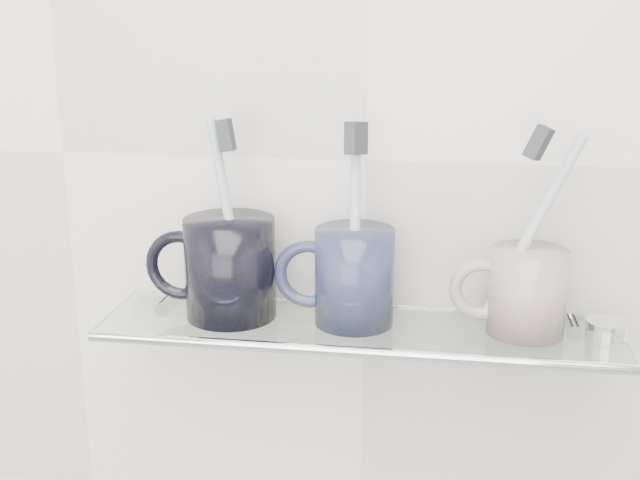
% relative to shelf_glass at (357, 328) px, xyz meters
% --- Properties ---
extents(wall_back, '(2.50, 0.00, 2.50)m').
position_rel_shelf_glass_xyz_m(wall_back, '(0.00, 0.06, 0.15)').
color(wall_back, silver).
rests_on(wall_back, ground).
extents(shelf_glass, '(0.50, 0.12, 0.01)m').
position_rel_shelf_glass_xyz_m(shelf_glass, '(0.00, 0.00, 0.00)').
color(shelf_glass, silver).
rests_on(shelf_glass, wall_back).
extents(shelf_rail, '(0.50, 0.01, 0.01)m').
position_rel_shelf_glass_xyz_m(shelf_rail, '(0.00, -0.06, 0.00)').
color(shelf_rail, silver).
rests_on(shelf_rail, shelf_glass).
extents(bracket_left, '(0.02, 0.03, 0.02)m').
position_rel_shelf_glass_xyz_m(bracket_left, '(-0.21, 0.05, -0.01)').
color(bracket_left, silver).
rests_on(bracket_left, wall_back).
extents(bracket_right, '(0.02, 0.03, 0.02)m').
position_rel_shelf_glass_xyz_m(bracket_right, '(0.21, 0.05, -0.01)').
color(bracket_right, silver).
rests_on(bracket_right, wall_back).
extents(mug_left, '(0.11, 0.11, 0.10)m').
position_rel_shelf_glass_xyz_m(mug_left, '(-0.13, 0.00, 0.05)').
color(mug_left, black).
rests_on(mug_left, shelf_glass).
extents(mug_left_handle, '(0.07, 0.01, 0.07)m').
position_rel_shelf_glass_xyz_m(mug_left_handle, '(-0.18, 0.00, 0.05)').
color(mug_left_handle, black).
rests_on(mug_left_handle, mug_left).
extents(toothbrush_left, '(0.04, 0.03, 0.19)m').
position_rel_shelf_glass_xyz_m(toothbrush_left, '(-0.13, 0.00, 0.10)').
color(toothbrush_left, '#99AEBF').
rests_on(toothbrush_left, mug_left).
extents(bristles_left, '(0.02, 0.03, 0.03)m').
position_rel_shelf_glass_xyz_m(bristles_left, '(-0.13, 0.00, 0.19)').
color(bristles_left, '#2B2D31').
rests_on(bristles_left, toothbrush_left).
extents(mug_center, '(0.08, 0.08, 0.09)m').
position_rel_shelf_glass_xyz_m(mug_center, '(-0.00, 0.00, 0.05)').
color(mug_center, '#171A30').
rests_on(mug_center, shelf_glass).
extents(mug_center_handle, '(0.07, 0.01, 0.07)m').
position_rel_shelf_glass_xyz_m(mug_center_handle, '(-0.05, 0.00, 0.05)').
color(mug_center_handle, '#171A30').
rests_on(mug_center_handle, mug_center).
extents(toothbrush_center, '(0.02, 0.04, 0.19)m').
position_rel_shelf_glass_xyz_m(toothbrush_center, '(-0.00, 0.00, 0.10)').
color(toothbrush_center, '#B0C2CD').
rests_on(toothbrush_center, mug_center).
extents(bristles_center, '(0.02, 0.03, 0.03)m').
position_rel_shelf_glass_xyz_m(bristles_center, '(-0.00, 0.00, 0.19)').
color(bristles_center, '#2B2D31').
rests_on(bristles_center, toothbrush_center).
extents(mug_right, '(0.08, 0.08, 0.08)m').
position_rel_shelf_glass_xyz_m(mug_right, '(0.16, 0.00, 0.04)').
color(mug_right, silver).
rests_on(mug_right, shelf_glass).
extents(mug_right_handle, '(0.06, 0.01, 0.06)m').
position_rel_shelf_glass_xyz_m(mug_right_handle, '(0.12, 0.00, 0.04)').
color(mug_right_handle, silver).
rests_on(mug_right_handle, mug_right).
extents(toothbrush_right, '(0.09, 0.01, 0.18)m').
position_rel_shelf_glass_xyz_m(toothbrush_right, '(0.16, 0.00, 0.10)').
color(toothbrush_right, '#B9B9B9').
rests_on(toothbrush_right, mug_right).
extents(bristles_right, '(0.03, 0.03, 0.04)m').
position_rel_shelf_glass_xyz_m(bristles_right, '(0.16, 0.00, 0.19)').
color(bristles_right, '#2B2D31').
rests_on(bristles_right, toothbrush_right).
extents(chrome_cap, '(0.04, 0.04, 0.02)m').
position_rel_shelf_glass_xyz_m(chrome_cap, '(0.23, 0.00, 0.01)').
color(chrome_cap, silver).
rests_on(chrome_cap, shelf_glass).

